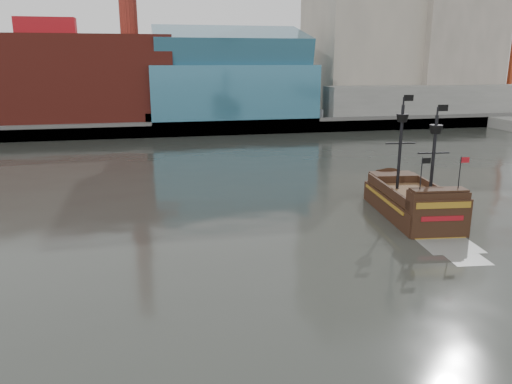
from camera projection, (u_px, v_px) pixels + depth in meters
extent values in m
plane|color=#2A2C27|center=(267.00, 300.00, 27.63)|extent=(400.00, 400.00, 0.00)
cube|color=slate|center=(172.00, 113.00, 114.18)|extent=(220.00, 60.00, 2.00)
cube|color=#4C4C49|center=(181.00, 129.00, 86.27)|extent=(220.00, 1.00, 2.60)
cube|color=maroon|center=(51.00, 79.00, 88.54)|extent=(42.00, 18.00, 15.00)
cube|color=#306881|center=(231.00, 92.00, 93.97)|extent=(30.00, 16.00, 10.00)
cube|color=#A59C89|center=(362.00, 0.00, 105.04)|extent=(20.00, 22.00, 46.00)
cube|color=#A09386|center=(448.00, 20.00, 106.05)|extent=(18.00, 18.00, 38.00)
cube|color=slate|center=(424.00, 101.00, 98.64)|extent=(40.00, 6.00, 6.00)
cube|color=#306881|center=(230.00, 48.00, 91.91)|extent=(28.00, 14.94, 8.78)
cube|color=slate|center=(500.00, 100.00, 120.38)|extent=(4.00, 4.00, 3.00)
cylinder|color=#A0361A|center=(508.00, 37.00, 116.66)|extent=(1.40, 1.40, 32.00)
cube|color=slate|center=(507.00, 96.00, 131.91)|extent=(4.00, 4.00, 3.00)
cube|color=#A0361A|center=(509.00, 2.00, 125.24)|extent=(5.00, 2.50, 2.50)
cube|color=black|center=(410.00, 209.00, 42.58)|extent=(5.93, 11.60, 2.41)
cube|color=#4F301D|center=(411.00, 194.00, 42.23)|extent=(5.34, 10.44, 0.28)
cube|color=black|center=(393.00, 178.00, 46.43)|extent=(4.18, 2.68, 0.93)
cube|color=black|center=(438.00, 202.00, 37.42)|extent=(4.55, 2.00, 1.67)
cube|color=black|center=(441.00, 224.00, 36.98)|extent=(4.54, 0.77, 3.71)
cube|color=olive|center=(444.00, 205.00, 36.47)|extent=(4.15, 0.57, 0.46)
cube|color=maroon|center=(442.00, 219.00, 36.74)|extent=(3.23, 0.46, 0.37)
cylinder|color=black|center=(400.00, 148.00, 42.53)|extent=(0.29, 0.29, 7.23)
cylinder|color=black|center=(433.00, 157.00, 39.81)|extent=(0.29, 0.29, 6.67)
cone|color=black|center=(402.00, 118.00, 41.89)|extent=(1.13, 1.13, 0.65)
cone|color=black|center=(436.00, 129.00, 39.24)|extent=(1.13, 1.13, 0.65)
cube|color=black|center=(409.00, 98.00, 41.50)|extent=(0.83, 0.13, 0.51)
cube|color=black|center=(443.00, 108.00, 38.85)|extent=(0.83, 0.13, 0.51)
cube|color=gray|center=(449.00, 245.00, 35.77)|extent=(4.31, 3.78, 0.01)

